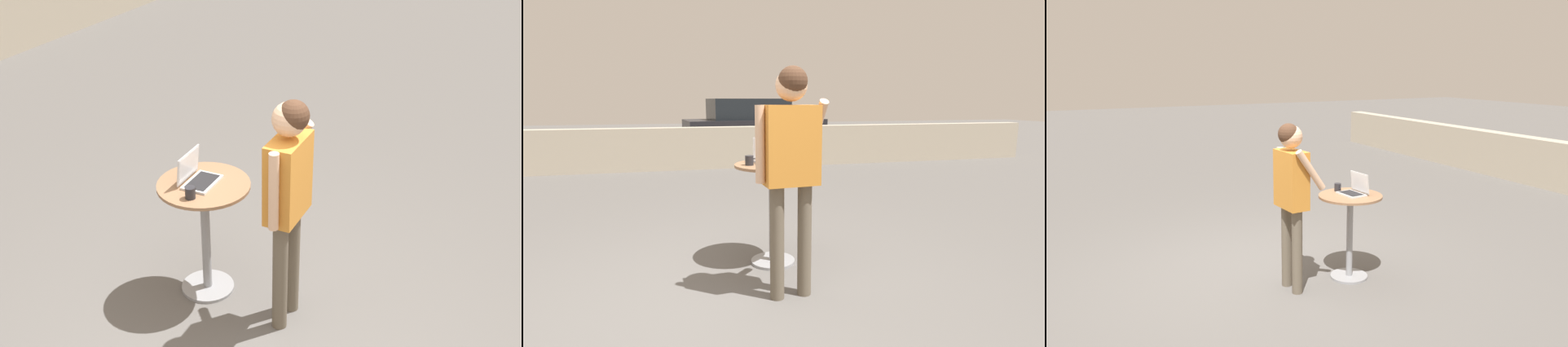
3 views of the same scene
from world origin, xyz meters
The scene contains 4 objects.
cafe_table centered at (0.51, 0.80, 0.65)m, with size 0.70×0.70×0.95m.
laptop centered at (0.51, 0.86, 1.00)m, with size 0.32×0.26×0.23m.
coffee_mug centered at (0.29, 0.77, 0.99)m, with size 0.11×0.07×0.09m.
standing_person centered at (0.50, 0.10, 1.14)m, with size 0.55×0.41×1.77m.
Camera 1 is at (-3.32, -1.85, 3.57)m, focal length 50.00 mm.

